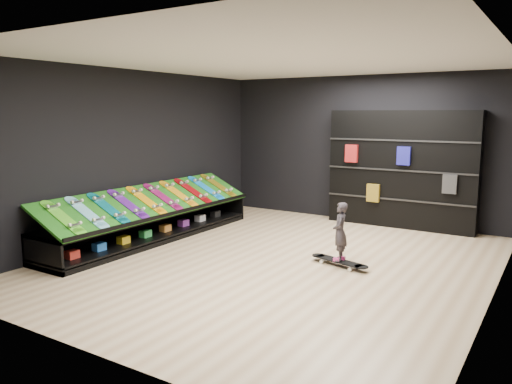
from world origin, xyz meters
The scene contains 21 objects.
floor centered at (0.00, 0.00, 0.00)m, with size 6.00×7.00×0.01m, color #D1B68D.
ceiling centered at (0.00, 0.00, 3.00)m, with size 6.00×7.00×0.01m, color white.
wall_back centered at (0.00, 3.50, 1.50)m, with size 6.00×0.02×3.00m, color black.
wall_front centered at (0.00, -3.50, 1.50)m, with size 6.00×0.02×3.00m, color black.
wall_left centered at (-3.00, 0.00, 1.50)m, with size 0.02×7.00×3.00m, color black.
wall_right centered at (3.00, 0.00, 1.50)m, with size 0.02×7.00×3.00m, color black.
display_rack centered at (-2.55, 0.00, 0.25)m, with size 0.90×4.50×0.50m, color black, non-canonical shape.
turf_ramp centered at (-2.50, 0.00, 0.71)m, with size 1.00×4.50×0.04m, color #14540D.
back_shelving centered at (0.90, 3.32, 1.14)m, with size 2.86×0.33×2.29m, color black.
floor_skateboard centered at (0.91, 0.27, 0.04)m, with size 0.98×0.22×0.09m, color black, non-canonical shape.
child centered at (0.91, 0.27, 0.35)m, with size 0.20×0.14×0.52m, color black.
display_board_0 centered at (-2.49, -1.90, 0.74)m, with size 0.98×0.22×0.09m, color green, non-canonical shape.
display_board_1 centered at (-2.49, -1.48, 0.74)m, with size 0.98×0.22×0.09m, color #0CB2E5, non-canonical shape.
display_board_2 centered at (-2.49, -1.06, 0.74)m, with size 0.98×0.22×0.09m, color #0C8C99, non-canonical shape.
display_board_3 centered at (-2.49, -0.63, 0.74)m, with size 0.98×0.22×0.09m, color purple, non-canonical shape.
display_board_4 centered at (-2.49, -0.21, 0.74)m, with size 0.98×0.22×0.09m, color yellow, non-canonical shape.
display_board_5 centered at (-2.49, 0.21, 0.74)m, with size 0.98×0.22×0.09m, color #E5198C, non-canonical shape.
display_board_6 centered at (-2.49, 0.63, 0.74)m, with size 0.98×0.22×0.09m, color orange, non-canonical shape.
display_board_7 centered at (-2.49, 1.06, 0.74)m, with size 0.98×0.22×0.09m, color red, non-canonical shape.
display_board_8 centered at (-2.49, 1.48, 0.74)m, with size 0.98×0.22×0.09m, color blue, non-canonical shape.
display_board_9 centered at (-2.49, 1.90, 0.74)m, with size 0.98×0.22×0.09m, color yellow, non-canonical shape.
Camera 1 is at (3.64, -6.41, 2.24)m, focal length 35.00 mm.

